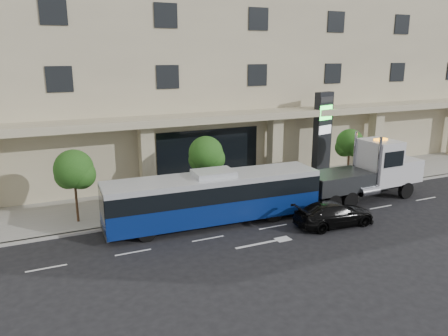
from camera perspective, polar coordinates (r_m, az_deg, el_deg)
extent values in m
plane|color=black|center=(26.34, 4.75, -6.54)|extent=(120.00, 120.00, 0.00)
cube|color=gray|center=(30.52, 0.18, -3.36)|extent=(120.00, 6.00, 0.15)
cube|color=gray|center=(27.96, 2.75, -5.07)|extent=(120.00, 0.30, 0.15)
cube|color=tan|center=(38.84, -6.53, 15.25)|extent=(60.00, 15.00, 20.00)
cube|color=tan|center=(30.98, -1.21, 6.64)|extent=(60.00, 2.80, 0.50)
cube|color=black|center=(32.59, -2.00, 1.58)|extent=(8.00, 0.12, 4.00)
cube|color=tan|center=(29.87, -10.03, 1.05)|extent=(0.90, 0.90, 4.90)
cube|color=tan|center=(33.69, 6.65, 2.70)|extent=(0.90, 0.90, 4.90)
cube|color=tan|center=(39.72, 19.14, 3.79)|extent=(0.90, 0.90, 4.90)
cylinder|color=#422B19|center=(26.29, -18.73, -3.75)|extent=(0.14, 0.14, 2.80)
sphere|color=#194112|center=(25.83, -19.04, -0.12)|extent=(2.20, 2.20, 2.20)
sphere|color=#194112|center=(25.75, -18.16, -0.83)|extent=(1.65, 1.65, 1.65)
sphere|color=#194112|center=(26.10, -19.66, -0.94)|extent=(1.54, 1.54, 1.54)
cylinder|color=#422B19|center=(28.08, -2.34, -1.67)|extent=(0.14, 0.14, 2.94)
sphere|color=#194112|center=(27.63, -2.38, 1.93)|extent=(2.20, 2.20, 2.20)
sphere|color=#194112|center=(27.65, -1.54, 1.23)|extent=(1.65, 1.65, 1.65)
sphere|color=#194112|center=(27.80, -3.10, 1.11)|extent=(1.54, 1.54, 1.54)
cylinder|color=#422B19|center=(33.99, 15.91, 0.46)|extent=(0.14, 0.14, 2.73)
sphere|color=#194112|center=(33.64, 16.11, 3.23)|extent=(2.00, 2.00, 2.00)
sphere|color=#194112|center=(33.77, 16.75, 2.69)|extent=(1.50, 1.50, 1.50)
sphere|color=#194112|center=(33.67, 15.46, 2.61)|extent=(1.40, 1.40, 1.40)
cylinder|color=black|center=(23.31, -10.04, -8.23)|extent=(1.05, 0.36, 1.04)
cylinder|color=black|center=(25.30, -11.09, -6.43)|extent=(1.05, 0.36, 1.04)
cylinder|color=black|center=(25.72, 6.48, -5.89)|extent=(1.05, 0.36, 1.04)
cylinder|color=black|center=(27.53, 4.34, -4.44)|extent=(1.05, 0.36, 1.04)
cube|color=navy|center=(25.18, -1.35, -5.11)|extent=(12.53, 3.13, 1.24)
cube|color=black|center=(24.84, -1.36, -2.75)|extent=(12.53, 3.18, 0.93)
cube|color=#B8BBC1|center=(24.66, -1.37, -1.37)|extent=(12.53, 3.13, 0.31)
cube|color=#B8BBC1|center=(24.58, -1.38, -0.68)|extent=(2.35, 1.76, 0.31)
cube|color=#2D3033|center=(24.05, -15.34, -7.94)|extent=(0.25, 2.59, 0.31)
cube|color=#2D3033|center=(28.00, 10.58, -4.44)|extent=(0.25, 2.59, 0.31)
cube|color=#2D3033|center=(30.70, 17.60, -2.51)|extent=(8.67, 1.21, 0.41)
cube|color=silver|center=(32.76, 21.96, -0.08)|extent=(2.09, 2.38, 1.53)
cube|color=silver|center=(33.51, 23.14, 0.11)|extent=(0.12, 2.04, 1.22)
cube|color=silver|center=(31.15, 19.54, 0.77)|extent=(2.09, 2.59, 2.95)
cube|color=black|center=(31.73, 20.85, 1.75)|extent=(0.15, 2.24, 1.22)
cylinder|color=silver|center=(29.55, 19.57, 0.57)|extent=(0.19, 0.19, 3.46)
cylinder|color=silver|center=(31.11, 16.68, 1.47)|extent=(0.19, 0.19, 3.46)
cube|color=#2D3033|center=(29.07, 14.56, -1.66)|extent=(4.32, 2.53, 1.12)
cube|color=#2D3033|center=(27.78, 10.61, -3.51)|extent=(1.63, 0.32, 0.22)
cube|color=#2D3033|center=(27.56, 9.54, -4.50)|extent=(0.29, 1.84, 0.18)
cube|color=orange|center=(30.84, 19.78, 3.53)|extent=(0.92, 0.38, 0.14)
cylinder|color=black|center=(32.10, 22.65, -2.71)|extent=(1.13, 0.35, 1.12)
cylinder|color=black|center=(33.47, 19.96, -1.77)|extent=(1.13, 0.35, 1.12)
cylinder|color=black|center=(28.73, 16.11, -4.08)|extent=(1.13, 0.35, 1.12)
cylinder|color=black|center=(30.26, 13.43, -2.96)|extent=(1.13, 0.35, 1.12)
cylinder|color=black|center=(27.90, 14.07, -4.50)|extent=(1.13, 0.35, 1.12)
cylinder|color=black|center=(29.47, 11.43, -3.32)|extent=(1.13, 0.35, 1.12)
imported|color=black|center=(25.73, 14.18, -5.82)|extent=(4.87, 2.17, 1.39)
cube|color=black|center=(34.87, 12.72, 4.26)|extent=(1.73, 0.97, 6.59)
cube|color=#26E83C|center=(34.37, 13.19, 7.05)|extent=(1.39, 0.44, 1.10)
cube|color=silver|center=(34.56, 13.06, 4.89)|extent=(1.39, 0.44, 0.66)
cube|color=#262628|center=(34.26, 13.28, 8.69)|extent=(1.39, 0.44, 0.44)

